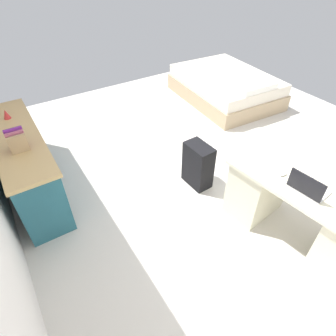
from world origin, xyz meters
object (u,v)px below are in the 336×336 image
Objects in this scene: credenza at (27,164)px; laptop at (308,187)px; computer_mouse at (283,173)px; figurine_small at (6,114)px; desk at (300,210)px; suitcase_black at (198,165)px; bed at (225,87)px.

laptop reaches higher than credenza.
figurine_small is at bearing 33.11° from computer_mouse.
desk is at bearing -162.39° from computer_mouse.
suitcase_black is 1.33m from laptop.
computer_mouse is (0.26, -0.01, -0.03)m from laptop.
credenza is at bearing 38.86° from computer_mouse.
desk is 15.08× the size of computer_mouse.
credenza is (2.17, 2.09, 0.02)m from desk.
computer_mouse is (0.23, 0.10, 0.36)m from desk.
suitcase_black is 5.18× the size of figurine_small.
computer_mouse is at bearing 147.26° from bed.
computer_mouse is (-2.56, 1.65, 0.50)m from bed.
laptop is at bearing 170.98° from computer_mouse.
bed is (2.80, -1.54, -0.14)m from desk.
figurine_small is (2.60, 2.09, 0.46)m from desk.
laptop is 0.27m from computer_mouse.
figurine_small is (-0.19, 3.63, 0.60)m from bed.
bed is at bearing -86.98° from figurine_small.
laptop is 3.34× the size of computer_mouse.
desk reaches higher than bed.
laptop is 3.04× the size of figurine_small.
suitcase_black is 2.33m from figurine_small.
figurine_small is (1.42, 1.75, 0.56)m from suitcase_black.
desk is 4.52× the size of laptop.
computer_mouse is at bearing -134.34° from credenza.
credenza is at bearing 41.87° from laptop.
bed is at bearing -39.54° from computer_mouse.
desk is 3.20m from bed.
suitcase_black is at bearing 15.75° from desk.
bed is 5.96× the size of laptop.
desk is 13.71× the size of figurine_small.
credenza is at bearing -179.80° from figurine_small.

